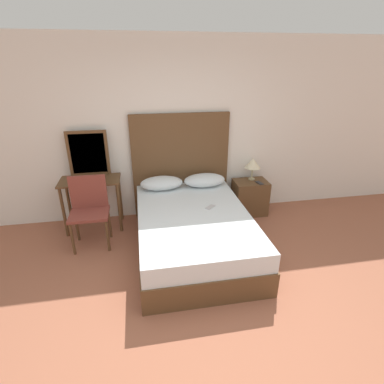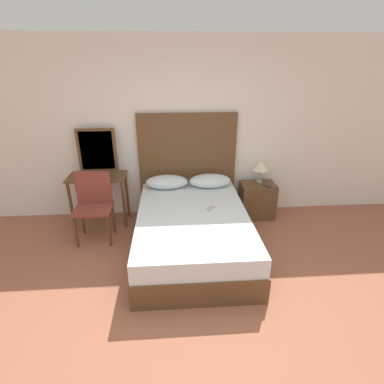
% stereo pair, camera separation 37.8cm
% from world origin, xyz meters
% --- Properties ---
extents(ground_plane, '(16.00, 16.00, 0.00)m').
position_xyz_m(ground_plane, '(0.00, 0.00, 0.00)').
color(ground_plane, '#9E5B42').
extents(wall_back, '(10.00, 0.06, 2.70)m').
position_xyz_m(wall_back, '(0.00, 2.48, 1.35)').
color(wall_back, white).
rests_on(wall_back, ground_plane).
extents(bed, '(1.44, 2.13, 0.55)m').
position_xyz_m(bed, '(0.10, 1.31, 0.27)').
color(bed, brown).
rests_on(bed, ground_plane).
extents(headboard, '(1.51, 0.05, 1.64)m').
position_xyz_m(headboard, '(0.10, 2.40, 0.82)').
color(headboard, brown).
rests_on(headboard, ground_plane).
extents(pillow_left, '(0.64, 0.34, 0.20)m').
position_xyz_m(pillow_left, '(-0.23, 2.16, 0.65)').
color(pillow_left, silver).
rests_on(pillow_left, bed).
extents(pillow_right, '(0.64, 0.34, 0.20)m').
position_xyz_m(pillow_right, '(0.43, 2.16, 0.65)').
color(pillow_right, silver).
rests_on(pillow_right, bed).
extents(phone_on_bed, '(0.16, 0.15, 0.01)m').
position_xyz_m(phone_on_bed, '(0.35, 1.43, 0.55)').
color(phone_on_bed, '#B7B7BC').
rests_on(phone_on_bed, bed).
extents(nightstand, '(0.53, 0.38, 0.57)m').
position_xyz_m(nightstand, '(1.20, 2.17, 0.28)').
color(nightstand, brown).
rests_on(nightstand, ground_plane).
extents(table_lamp, '(0.25, 0.25, 0.35)m').
position_xyz_m(table_lamp, '(1.24, 2.25, 0.84)').
color(table_lamp, tan).
rests_on(table_lamp, nightstand).
extents(phone_on_nightstand, '(0.10, 0.16, 0.01)m').
position_xyz_m(phone_on_nightstand, '(1.31, 2.08, 0.57)').
color(phone_on_nightstand, '#232328').
rests_on(phone_on_nightstand, nightstand).
extents(vanity_desk, '(0.85, 0.45, 0.78)m').
position_xyz_m(vanity_desk, '(-1.26, 2.15, 0.62)').
color(vanity_desk, brown).
rests_on(vanity_desk, ground_plane).
extents(vanity_mirror, '(0.57, 0.03, 0.66)m').
position_xyz_m(vanity_mirror, '(-1.26, 2.34, 1.11)').
color(vanity_mirror, brown).
rests_on(vanity_mirror, vanity_desk).
extents(chair, '(0.50, 0.40, 0.96)m').
position_xyz_m(chair, '(-1.24, 1.73, 0.56)').
color(chair, brown).
rests_on(chair, ground_plane).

